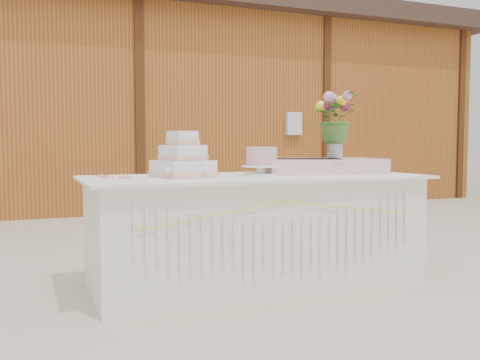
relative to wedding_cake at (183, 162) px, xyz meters
name	(u,v)px	position (x,y,z in m)	size (l,w,h in m)	color
ground	(256,283)	(0.53, -0.03, -0.88)	(80.00, 80.00, 0.00)	beige
barn	(115,104)	(0.52, 5.97, 0.80)	(12.60, 4.60, 3.30)	#9A5920
cake_table	(256,229)	(0.53, -0.03, -0.49)	(2.40, 1.00, 0.77)	white
wedding_cake	(183,162)	(0.00, 0.00, 0.00)	(0.43, 0.43, 0.31)	white
pink_cake_stand	(262,159)	(0.58, 0.00, 0.01)	(0.28, 0.28, 0.20)	white
satin_runner	(321,166)	(1.11, 0.07, -0.05)	(0.89, 0.52, 0.11)	#F9C9C8
flower_vase	(335,148)	(1.26, 0.10, 0.09)	(0.12, 0.12, 0.16)	silver
bouquet	(335,112)	(1.26, 0.10, 0.37)	(0.35, 0.31, 0.39)	#416E2C
loose_flowers	(113,176)	(-0.45, 0.10, -0.10)	(0.16, 0.39, 0.02)	pink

